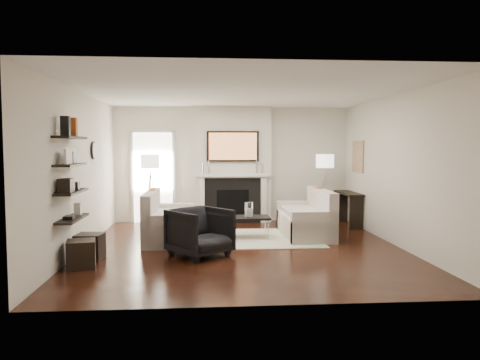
{
  "coord_description": "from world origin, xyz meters",
  "views": [
    {
      "loc": [
        -0.68,
        -8.04,
        1.76
      ],
      "look_at": [
        0.0,
        0.6,
        1.15
      ],
      "focal_mm": 35.0,
      "sensor_mm": 36.0,
      "label": 1
    }
  ],
  "objects": [
    {
      "name": "console_leg_s",
      "position": [
        2.57,
        2.72,
        0.35
      ],
      "size": [
        0.3,
        0.04,
        0.71
      ],
      "primitive_type": "cube",
      "color": "black",
      "rests_on": "floor"
    },
    {
      "name": "lamp_right_leg_c",
      "position": [
        1.99,
        2.19,
        0.6
      ],
      "size": [
        0.14,
        0.22,
        1.23
      ],
      "primitive_type": "cylinder",
      "rotation": [
        0.18,
        0.0,
        2.62
      ],
      "color": "silver",
      "rests_on": "floor"
    },
    {
      "name": "shelf_lower",
      "position": [
        -2.62,
        -1.0,
        1.1
      ],
      "size": [
        0.25,
        1.0,
        0.04
      ],
      "primitive_type": "cube",
      "color": "black",
      "rests_on": "wall_left"
    },
    {
      "name": "loveseat_right_base",
      "position": [
        1.32,
        1.02,
        0.21
      ],
      "size": [
        0.85,
        1.8,
        0.42
      ],
      "primitive_type": "cube",
      "color": "beige",
      "rests_on": "floor"
    },
    {
      "name": "coffee_leg_sw",
      "position": [
        -0.46,
        1.11,
        0.19
      ],
      "size": [
        0.02,
        0.02,
        0.38
      ],
      "primitive_type": "cylinder",
      "color": "silver",
      "rests_on": "floor"
    },
    {
      "name": "pillow_left_orange",
      "position": [
        -1.66,
        1.11,
        0.73
      ],
      "size": [
        0.1,
        0.42,
        0.42
      ],
      "primitive_type": "cube",
      "color": "#AC4A15",
      "rests_on": "loveseat_left_cushion"
    },
    {
      "name": "lamp_right_leg_b",
      "position": [
        2.0,
        2.38,
        0.6
      ],
      "size": [
        0.14,
        0.22,
        1.23
      ],
      "primitive_type": "cylinder",
      "rotation": [
        0.18,
        0.0,
        0.52
      ],
      "color": "silver",
      "rests_on": "floor"
    },
    {
      "name": "candlestick_r_short",
      "position": [
        0.68,
        2.7,
        1.27
      ],
      "size": [
        0.04,
        0.04,
        0.24
      ],
      "primitive_type": "cylinder",
      "color": "silver",
      "rests_on": "mantel_shelf"
    },
    {
      "name": "shelf_upper",
      "position": [
        -2.62,
        -1.0,
        1.5
      ],
      "size": [
        0.25,
        1.0,
        0.04
      ],
      "primitive_type": "cube",
      "color": "black",
      "rests_on": "wall_left"
    },
    {
      "name": "ottoman_far",
      "position": [
        -2.47,
        -1.13,
        0.2
      ],
      "size": [
        0.47,
        0.47,
        0.4
      ],
      "primitive_type": "cube",
      "rotation": [
        0.0,
        0.0,
        0.2
      ],
      "color": "black",
      "rests_on": "floor"
    },
    {
      "name": "wall_art",
      "position": [
        2.73,
        2.05,
        1.55
      ],
      "size": [
        0.03,
        0.7,
        0.7
      ],
      "primitive_type": "cube",
      "color": "tan",
      "rests_on": "wall_right"
    },
    {
      "name": "hurricane_candle",
      "position": [
        0.19,
        0.89,
        0.49
      ],
      "size": [
        0.11,
        0.11,
        0.16
      ],
      "primitive_type": "cylinder",
      "color": "white",
      "rests_on": "coffee_table"
    },
    {
      "name": "tv_body",
      "position": [
        0.0,
        2.71,
        1.78
      ],
      "size": [
        1.2,
        0.06,
        0.7
      ],
      "primitive_type": "cube",
      "color": "black",
      "rests_on": "chimney_breast"
    },
    {
      "name": "door_trim_r",
      "position": [
        -1.37,
        2.96,
        1.05
      ],
      "size": [
        0.06,
        0.06,
        2.16
      ],
      "primitive_type": "cube",
      "color": "white",
      "rests_on": "floor"
    },
    {
      "name": "door_trim_l",
      "position": [
        -2.33,
        2.96,
        1.05
      ],
      "size": [
        0.06,
        0.06,
        2.16
      ],
      "primitive_type": "cube",
      "color": "white",
      "rests_on": "floor"
    },
    {
      "name": "lamp_right_shade",
      "position": [
        2.05,
        2.28,
        1.45
      ],
      "size": [
        0.4,
        0.4,
        0.3
      ],
      "primitive_type": "cylinder",
      "color": "white",
      "rests_on": "lamp_right_post"
    },
    {
      "name": "ottoman_near",
      "position": [
        -2.47,
        -0.62,
        0.2
      ],
      "size": [
        0.44,
        0.44,
        0.4
      ],
      "primitive_type": "cube",
      "rotation": [
        0.0,
        0.0,
        -0.1
      ],
      "color": "black",
      "rests_on": "floor"
    },
    {
      "name": "loveseat_left_cushion",
      "position": [
        -1.28,
        0.81,
        0.47
      ],
      "size": [
        0.63,
        1.44,
        0.1
      ],
      "primitive_type": "cube",
      "color": "beige",
      "rests_on": "loveseat_left_base"
    },
    {
      "name": "loveseat_left_arm_n",
      "position": [
        -1.33,
        -0.0,
        0.3
      ],
      "size": [
        0.85,
        0.18,
        0.6
      ],
      "primitive_type": "cube",
      "color": "beige",
      "rests_on": "floor"
    },
    {
      "name": "candlestick_l_short",
      "position": [
        -0.68,
        2.7,
        1.27
      ],
      "size": [
        0.04,
        0.04,
        0.24
      ],
      "primitive_type": "cylinder",
      "color": "silver",
      "rests_on": "mantel_shelf"
    },
    {
      "name": "pillow_left_charcoal",
      "position": [
        -1.66,
        0.51,
        0.72
      ],
      "size": [
        0.1,
        0.4,
        0.4
      ],
      "primitive_type": "cube",
      "color": "black",
      "rests_on": "loveseat_left_cushion"
    },
    {
      "name": "clock_face",
      "position": [
        -2.71,
        0.9,
        1.7
      ],
      "size": [
        0.01,
        0.29,
        0.29
      ],
      "primitive_type": "cylinder",
      "rotation": [
        0.0,
        1.57,
        0.0
      ],
      "color": "white",
      "rests_on": "clock_rim"
    },
    {
      "name": "loveseat_right_arm_n",
      "position": [
        1.32,
        0.21,
        0.3
      ],
      "size": [
        0.85,
        0.18,
        0.6
      ],
      "primitive_type": "cube",
      "color": "beige",
      "rests_on": "floor"
    },
    {
      "name": "loveseat_right_cushion",
      "position": [
        1.27,
        1.02,
        0.47
      ],
      "size": [
        0.63,
        1.44,
        0.1
      ],
      "primitive_type": "cube",
      "color": "beige",
      "rests_on": "loveseat_right_base"
    },
    {
      "name": "loveseat_left_back",
      "position": [
        -1.66,
        0.81,
        0.53
      ],
      "size": [
        0.18,
        1.8,
        0.8
      ],
      "primitive_type": "cube",
      "color": "beige",
      "rests_on": "floor"
    },
    {
      "name": "console_top",
      "position": [
        2.57,
        2.17,
        0.73
      ],
      "size": [
        0.35,
        1.2,
        0.04
      ],
      "primitive_type": "cube",
      "color": "black",
      "rests_on": "floor"
    },
    {
      "name": "decor_magfile_b",
      "position": [
        -2.62,
        -0.86,
        2.06
      ],
      "size": [
        0.12,
        0.1,
        0.28
      ],
      "primitive_type": "cube",
      "color": "#AC4A15",
      "rests_on": "shelf_top"
    },
    {
      "name": "copper_bowl",
      "position": [
        -0.21,
        0.89,
        0.45
      ],
      "size": [
        0.28,
        0.28,
        0.05
      ],
      "primitive_type": "cylinder",
      "color": "#A3311B",
      "rests_on": "coffee_table"
    },
    {
      "name": "pillow_right_charcoal",
      "position": [
        1.66,
        0.72,
        0.72
      ],
      "size": [
        0.1,
        0.4,
        0.4
      ],
      "primitive_type": "cube",
      "color": "black",
      "rests_on": "loveseat_right_cushion"
    },
    {
      "name": "decor_magfile_a",
      "position": [
        -2.62,
        -1.23,
        2.06
      ],
      "size": [
        0.12,
        0.1,
        0.28
      ],
      "primitive_type": "cube",
      "color": "black",
      "rests_on": "shelf_top"
    },
    {
      "name": "lamp_left_leg_b",
      "position": [
        -1.91,
        2.47,
        0.6
      ],
      "size": [
        0.14,
        0.22,
        1.23
      ],
      "primitive_type": "cylinder",
      "rotation": [
        0.18,
        0.0,
        0.52
      ],
      "color": "silver",
      "rests_on": "floor"
    },
    {
      "name": "decor_box_small",
      "position": [
        -2.62,
        -0.87,
        1.18
      ],
      "size": [
        0.15,
        0.12,
        0.12
      ],
      "primitive_type": "cube",
      "color": "black",
      "rests_on": "shelf_lower"
    },
    {
      "name": "armchair",
      "position": [
        -0.74,
        -0.54,
        0.43
      ],
      "size": [
        1.14,
        1.13,
        0.86
      ],
      "primitive_type": "imported",
      "rotation": [
        0.0,
        0.0,
        0.69
      ],
      "color": "black",
      "rests_on": "floor"
    },
    {
      "name": "fireplace_surround",
      "position": [
        0.0,
        2.74,
        0.52
      ],
      "size": [
        1.3,
        0.02,
        1.04
      ],
      "primitive_type": "cube",
      "color": "black",
      "rests_on": "floor"
    },
    {
      "name": "candlestick_r_tall",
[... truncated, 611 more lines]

